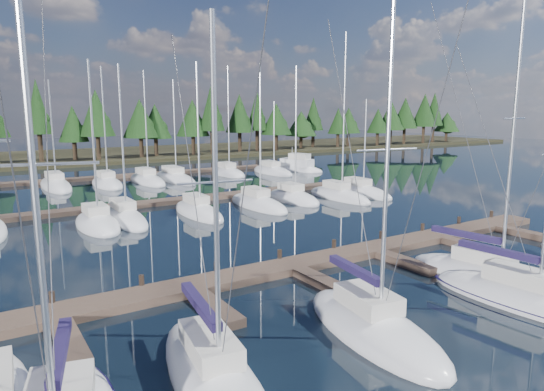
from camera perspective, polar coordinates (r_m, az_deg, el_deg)
ground at (r=37.36m, az=-8.42°, el=-3.60°), size 260.00×260.00×0.00m
far_shore at (r=94.75m, az=-23.45°, el=4.15°), size 220.00×30.00×0.60m
main_dock at (r=26.68m, az=2.87°, el=-8.67°), size 44.00×6.13×0.90m
back_docks at (r=55.47m, az=-16.71°, el=0.78°), size 50.00×21.80×0.40m
front_sailboat_2 at (r=16.59m, az=-6.74°, el=-20.82°), size 3.83×9.54×12.25m
front_sailboat_3 at (r=20.21m, az=11.79°, el=-15.00°), size 4.10×8.67×13.36m
front_sailboat_4 at (r=25.12m, az=27.78°, el=-10.90°), size 3.45×9.65×12.66m
front_sailboat_5 at (r=27.62m, az=24.35°, el=-8.72°), size 3.95×9.36×15.19m
back_sailboat_rows at (r=50.63m, az=-15.03°, el=0.08°), size 44.39×32.67×16.71m
motor_yacht_right at (r=70.16m, az=2.97°, el=3.29°), size 5.84×8.75×4.16m
tree_line at (r=84.29m, az=-24.33°, el=8.34°), size 187.24×12.01×12.99m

